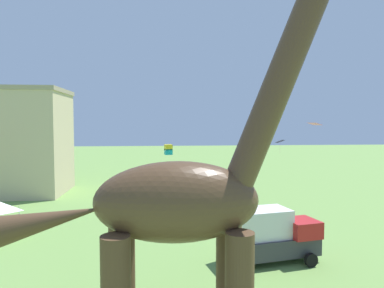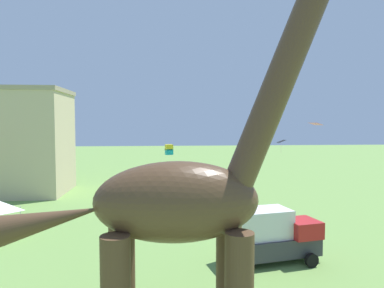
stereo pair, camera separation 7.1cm
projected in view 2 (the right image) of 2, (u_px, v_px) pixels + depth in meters
name	position (u px, v px, depth m)	size (l,w,h in m)	color
dinosaur_sculpture	(175.00, 202.00, 13.26)	(14.38, 3.05, 15.03)	#513823
parked_box_truck	(271.00, 235.00, 21.43)	(5.91, 3.19, 3.20)	#38383D
kite_high_right	(169.00, 150.00, 22.66)	(0.54, 0.54, 0.65)	yellow
kite_mid_center	(281.00, 141.00, 34.56)	(0.83, 1.09, 1.32)	black
kite_near_low	(316.00, 124.00, 31.27)	(1.17, 1.35, 0.23)	pink
background_building_block	(1.00, 141.00, 41.98)	(15.32, 9.23, 12.39)	#CCB78E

